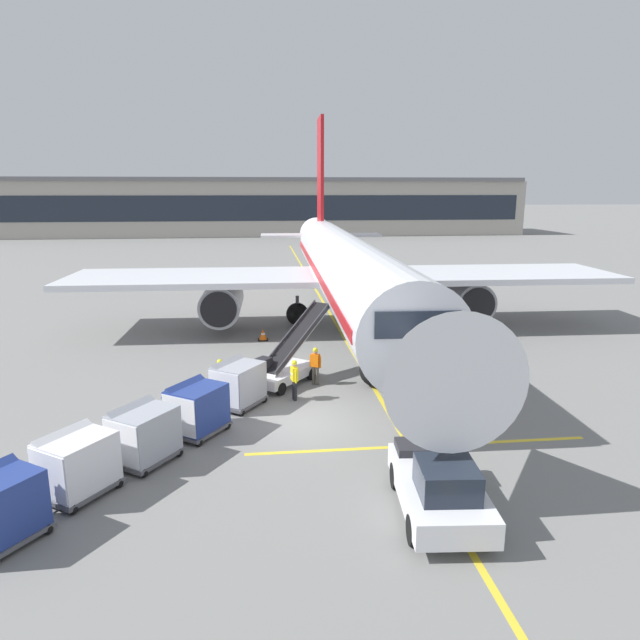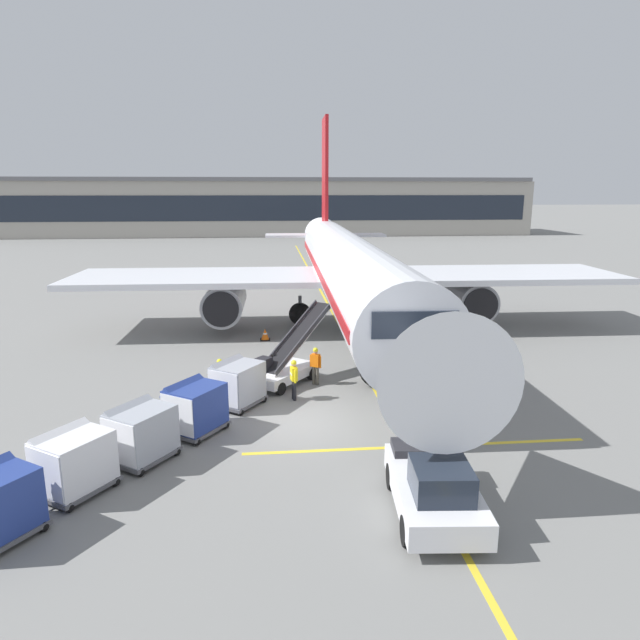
{
  "view_description": "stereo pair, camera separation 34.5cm",
  "coord_description": "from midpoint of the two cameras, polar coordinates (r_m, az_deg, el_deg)",
  "views": [
    {
      "loc": [
        -1.49,
        -19.93,
        8.65
      ],
      "look_at": [
        1.12,
        3.61,
        3.13
      ],
      "focal_mm": 31.48,
      "sensor_mm": 36.0,
      "label": 1
    },
    {
      "loc": [
        -1.14,
        -19.97,
        8.65
      ],
      "look_at": [
        1.12,
        3.61,
        3.13
      ],
      "focal_mm": 31.48,
      "sensor_mm": 36.0,
      "label": 2
    }
  ],
  "objects": [
    {
      "name": "baggage_cart_second",
      "position": [
        20.94,
        -12.17,
        -8.62
      ],
      "size": [
        2.45,
        2.7,
        1.91
      ],
      "color": "#515156",
      "rests_on": "ground"
    },
    {
      "name": "parked_airplane",
      "position": [
        35.36,
        3.09,
        5.25
      ],
      "size": [
        34.25,
        44.58,
        14.98
      ],
      "color": "silver",
      "rests_on": "ground"
    },
    {
      "name": "ground_crew_by_carts",
      "position": [
        23.58,
        -2.25,
        -5.83
      ],
      "size": [
        0.32,
        0.56,
        1.74
      ],
      "color": "black",
      "rests_on": "ground"
    },
    {
      "name": "terminal_building",
      "position": [
        113.98,
        -10.48,
        11.26
      ],
      "size": [
        121.22,
        18.04,
        10.84
      ],
      "color": "#A8A399",
      "rests_on": "ground"
    },
    {
      "name": "ground_crew_by_loader",
      "position": [
        24.06,
        -9.72,
        -5.62
      ],
      "size": [
        0.41,
        0.49,
        1.74
      ],
      "color": "#333847",
      "rests_on": "ground"
    },
    {
      "name": "apron_guidance_line_stop_bar",
      "position": [
        20.14,
        10.31,
        -12.53
      ],
      "size": [
        12.0,
        0.2,
        0.01
      ],
      "color": "yellow",
      "rests_on": "ground"
    },
    {
      "name": "ground_plane",
      "position": [
        21.79,
        -1.59,
        -10.28
      ],
      "size": [
        600.0,
        600.0,
        0.0
      ],
      "primitive_type": "plane",
      "color": "slate"
    },
    {
      "name": "baggage_cart_fourth",
      "position": [
        18.12,
        -23.3,
        -13.01
      ],
      "size": [
        2.45,
        2.7,
        1.91
      ],
      "color": "#515156",
      "rests_on": "ground"
    },
    {
      "name": "safety_cone_engine_keepout",
      "position": [
        33.14,
        -5.31,
        -1.48
      ],
      "size": [
        0.59,
        0.59,
        0.67
      ],
      "color": "black",
      "rests_on": "ground"
    },
    {
      "name": "baggage_cart_third",
      "position": [
        19.34,
        -17.29,
        -10.82
      ],
      "size": [
        2.45,
        2.7,
        1.91
      ],
      "color": "#515156",
      "rests_on": "ground"
    },
    {
      "name": "pushback_tug",
      "position": [
        16.09,
        12.17,
        -16.3
      ],
      "size": [
        2.45,
        4.55,
        1.83
      ],
      "color": "silver",
      "rests_on": "ground"
    },
    {
      "name": "baggage_cart_lead",
      "position": [
        23.18,
        -8.03,
        -6.29
      ],
      "size": [
        2.45,
        2.7,
        1.91
      ],
      "color": "#515156",
      "rests_on": "ground"
    },
    {
      "name": "ground_crew_marshaller",
      "position": [
        25.35,
        -0.07,
        -4.45
      ],
      "size": [
        0.5,
        0.41,
        1.74
      ],
      "color": "#514C42",
      "rests_on": "ground"
    },
    {
      "name": "belt_loader",
      "position": [
        25.71,
        -3.09,
        -4.43
      ],
      "size": [
        4.2,
        4.8,
        3.33
      ],
      "color": "silver",
      "rests_on": "ground"
    },
    {
      "name": "apron_guidance_line_lead_in",
      "position": [
        35.28,
        2.58,
        -1.08
      ],
      "size": [
        0.2,
        110.0,
        0.01
      ],
      "color": "yellow",
      "rests_on": "ground"
    }
  ]
}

